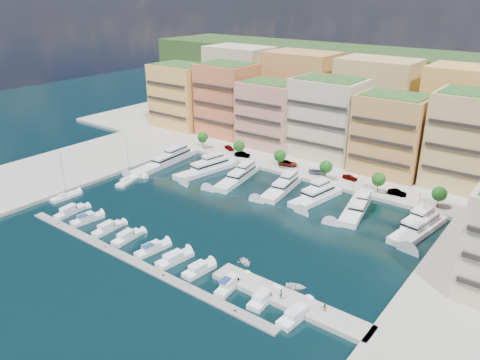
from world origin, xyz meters
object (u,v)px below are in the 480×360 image
(lamppost_3, at_px, (354,180))
(yacht_0, at_px, (167,160))
(yacht_1, at_px, (208,168))
(yacht_6, at_px, (419,226))
(tender_3, at_px, (311,298))
(cruiser_6, at_px, (199,270))
(lamppost_1, at_px, (250,154))
(yacht_2, at_px, (239,176))
(lamppost_2, at_px, (298,166))
(car_2, at_px, (288,163))
(yacht_4, at_px, (317,196))
(sailboat_1, at_px, (128,181))
(yacht_3, at_px, (283,186))
(cruiser_5, at_px, (174,259))
(person_0, at_px, (281,294))
(tree_3, at_px, (326,167))
(cruiser_2, at_px, (108,229))
(yacht_5, at_px, (357,207))
(tree_2, at_px, (280,156))
(cruiser_3, at_px, (127,237))
(tree_4, at_px, (379,179))
(cruiser_9, at_px, (297,315))
(tender_0, at_px, (245,262))
(cruiser_7, at_px, (230,284))
(lamppost_0, at_px, (207,144))
(car_4, at_px, (350,177))
(person_1, at_px, (325,307))
(car_0, at_px, (229,148))
(cruiser_1, at_px, (87,219))
(car_5, at_px, (397,193))
(car_3, at_px, (317,172))
(lamppost_4, at_px, (420,196))
(cruiser_0, at_px, (70,211))
(sailboat_0, at_px, (65,197))
(tree_5, at_px, (439,194))
(cruiser_4, at_px, (153,249))
(tree_0, at_px, (203,137))
(tender_2, at_px, (296,287))

(lamppost_3, height_order, yacht_0, yacht_0)
(yacht_1, distance_m, yacht_6, 64.77)
(tender_3, bearing_deg, cruiser_6, 117.63)
(lamppost_1, relative_size, yacht_2, 0.20)
(lamppost_2, bearing_deg, car_2, 143.26)
(yacht_4, distance_m, sailboat_1, 55.20)
(lamppost_1, distance_m, yacht_2, 12.96)
(yacht_3, xyz_separation_m, cruiser_5, (2.20, -45.07, -0.66))
(yacht_0, xyz_separation_m, yacht_4, (52.56, 4.44, -0.12))
(yacht_3, distance_m, person_0, 51.36)
(yacht_6, relative_size, cruiser_5, 2.38)
(tree_3, bearing_deg, cruiser_2, -114.34)
(yacht_5, relative_size, cruiser_5, 2.21)
(lamppost_2, relative_size, cruiser_6, 0.57)
(tree_2, height_order, cruiser_3, tree_2)
(tree_4, xyz_separation_m, cruiser_9, (9.34, -58.10, -4.20))
(tender_0, bearing_deg, cruiser_7, -138.77)
(lamppost_0, distance_m, yacht_4, 49.36)
(car_4, xyz_separation_m, person_1, (22.71, -58.44, 0.01))
(car_0, bearing_deg, cruiser_1, -151.95)
(yacht_2, relative_size, cruiser_5, 2.48)
(cruiser_1, distance_m, person_1, 63.13)
(lamppost_2, distance_m, tender_3, 59.98)
(tree_2, xyz_separation_m, yacht_2, (-5.28, -14.08, -3.53))
(tree_3, xyz_separation_m, car_5, (21.06, 1.08, -2.94))
(yacht_4, height_order, person_1, yacht_4)
(tree_4, height_order, cruiser_9, tree_4)
(car_5, bearing_deg, car_0, 81.92)
(cruiser_6, height_order, car_3, car_3)
(yacht_4, xyz_separation_m, cruiser_6, (-1.68, -45.49, -0.54))
(tree_4, distance_m, cruiser_7, 58.51)
(car_2, height_order, person_1, car_2)
(lamppost_2, relative_size, lamppost_4, 1.00)
(lamppost_2, bearing_deg, lamppost_0, 180.00)
(tree_3, bearing_deg, tender_3, -64.50)
(cruiser_0, height_order, cruiser_1, cruiser_1)
(yacht_0, bearing_deg, sailboat_0, -93.58)
(tree_5, height_order, tender_3, tree_5)
(yacht_2, bearing_deg, tree_5, 14.81)
(cruiser_3, bearing_deg, lamppost_3, 62.24)
(yacht_1, xyz_separation_m, sailboat_0, (-17.77, -38.67, -0.77))
(cruiser_3, height_order, cruiser_4, cruiser_4)
(cruiser_7, relative_size, cruiser_9, 0.95)
(tree_0, relative_size, tender_2, 1.44)
(sailboat_1, relative_size, car_5, 2.72)
(tree_5, xyz_separation_m, lamppost_4, (-4.00, -2.30, -0.92))
(lamppost_3, relative_size, tender_2, 1.07)
(tree_0, height_order, tree_2, same)
(car_5, bearing_deg, yacht_4, 123.57)
(cruiser_3, distance_m, car_5, 71.67)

